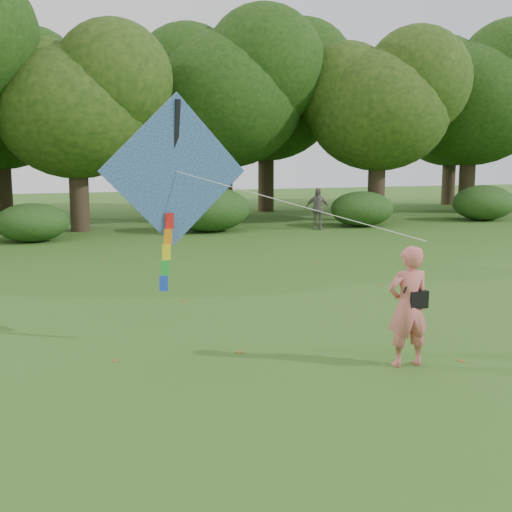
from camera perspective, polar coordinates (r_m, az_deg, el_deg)
name	(u,v)px	position (r m, az deg, el deg)	size (l,w,h in m)	color
ground	(368,375)	(9.53, 9.93, -10.38)	(100.00, 100.00, 0.00)	#265114
man_kite_flyer	(408,306)	(9.81, 13.37, -4.39)	(0.66, 0.44, 1.82)	#D16762
bystander_right	(317,209)	(27.74, 5.48, 4.21)	(1.05, 0.44, 1.79)	slate
crossbody_bag	(416,298)	(9.82, 14.05, -3.68)	(0.43, 0.20, 0.72)	black
flying_kite	(175,174)	(10.58, -7.22, 7.27)	(4.42, 2.70, 3.23)	#225E95
tree_line	(150,103)	(31.33, -9.41, 13.29)	(54.70, 15.30, 9.48)	#3A2D1E
shrub_band	(120,215)	(25.71, -12.01, 3.61)	(39.15, 3.22, 1.88)	#264919
fallen_leaves	(289,309)	(13.22, 2.91, -4.77)	(10.91, 13.51, 0.01)	brown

